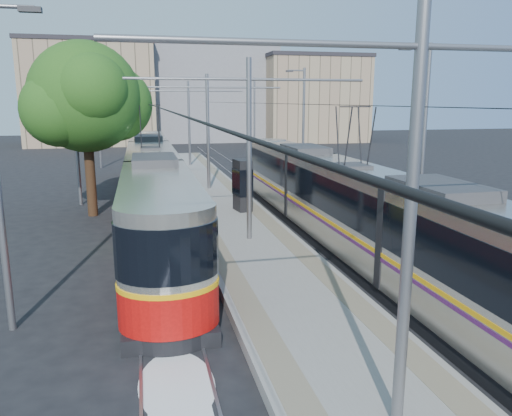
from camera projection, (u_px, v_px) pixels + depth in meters
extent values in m
plane|color=black|center=(317.00, 334.00, 12.49)|extent=(160.00, 160.00, 0.00)
cube|color=gray|center=(216.00, 200.00, 28.65)|extent=(4.00, 50.00, 0.30)
cube|color=gray|center=(191.00, 198.00, 28.30)|extent=(0.70, 50.00, 0.01)
cube|color=gray|center=(241.00, 196.00, 28.94)|extent=(0.70, 50.00, 0.01)
cube|color=gray|center=(139.00, 205.00, 27.73)|extent=(0.07, 70.00, 0.03)
cube|color=gray|center=(165.00, 204.00, 28.05)|extent=(0.07, 70.00, 0.03)
cube|color=gray|center=(265.00, 200.00, 29.32)|extent=(0.07, 70.00, 0.03)
cube|color=gray|center=(288.00, 199.00, 29.63)|extent=(0.07, 70.00, 0.03)
cube|color=black|center=(153.00, 208.00, 26.11)|extent=(2.30, 30.70, 0.40)
cube|color=beige|center=(152.00, 177.00, 25.76)|extent=(2.40, 29.10, 2.90)
cube|color=black|center=(151.00, 167.00, 25.66)|extent=(2.43, 29.10, 1.30)
cube|color=#E7A40C|center=(152.00, 185.00, 25.85)|extent=(2.43, 29.10, 0.12)
cube|color=#BC0D0A|center=(153.00, 194.00, 25.95)|extent=(2.42, 29.10, 1.10)
cube|color=#2D2D30|center=(150.00, 146.00, 25.42)|extent=(1.68, 3.00, 0.30)
cube|color=black|center=(350.00, 247.00, 19.25)|extent=(2.30, 27.73, 0.40)
cube|color=#A7A399|center=(351.00, 205.00, 18.91)|extent=(2.40, 26.13, 2.90)
cube|color=black|center=(352.00, 192.00, 18.80)|extent=(2.43, 26.13, 1.30)
cube|color=orange|center=(351.00, 215.00, 18.99)|extent=(2.43, 26.13, 0.12)
cube|color=#48164E|center=(351.00, 219.00, 19.02)|extent=(2.43, 26.13, 0.10)
cube|color=#2D2D30|center=(353.00, 163.00, 18.57)|extent=(1.68, 3.00, 0.30)
cylinder|color=slate|center=(410.00, 225.00, 7.88)|extent=(0.20, 0.20, 7.00)
cylinder|color=slate|center=(422.00, 46.00, 7.31)|extent=(9.20, 0.10, 0.10)
cylinder|color=slate|center=(249.00, 151.00, 19.31)|extent=(0.20, 0.20, 7.00)
cylinder|color=slate|center=(249.00, 79.00, 18.74)|extent=(9.20, 0.10, 0.10)
cylinder|color=slate|center=(208.00, 132.00, 30.74)|extent=(0.20, 0.20, 7.00)
cylinder|color=slate|center=(207.00, 87.00, 30.17)|extent=(9.20, 0.10, 0.10)
cylinder|color=slate|center=(189.00, 124.00, 42.17)|extent=(0.20, 0.20, 7.00)
cylinder|color=slate|center=(188.00, 91.00, 41.60)|extent=(9.20, 0.10, 0.10)
cylinder|color=black|center=(148.00, 104.00, 26.72)|extent=(0.02, 70.00, 0.02)
cylinder|color=black|center=(277.00, 104.00, 28.30)|extent=(0.02, 70.00, 0.02)
cube|color=#2D2D30|center=(30.00, 10.00, 11.35)|extent=(0.50, 0.22, 0.12)
cylinder|color=slate|center=(76.00, 133.00, 27.14)|extent=(0.18, 0.18, 8.00)
cube|color=#2D2D30|center=(92.00, 62.00, 26.59)|extent=(0.50, 0.22, 0.12)
cylinder|color=slate|center=(98.00, 121.00, 42.38)|extent=(0.18, 0.18, 8.00)
cube|color=#2D2D30|center=(109.00, 76.00, 41.83)|extent=(0.50, 0.22, 0.12)
cylinder|color=slate|center=(424.00, 142.00, 20.92)|extent=(0.18, 0.18, 8.00)
cube|color=#2D2D30|center=(405.00, 49.00, 19.88)|extent=(0.50, 0.22, 0.12)
cylinder|color=slate|center=(303.00, 125.00, 36.16)|extent=(0.18, 0.18, 8.00)
cube|color=#2D2D30|center=(290.00, 71.00, 35.12)|extent=(0.50, 0.22, 0.12)
cylinder|color=slate|center=(254.00, 118.00, 51.39)|extent=(0.18, 0.18, 8.00)
cube|color=#2D2D30|center=(244.00, 80.00, 50.36)|extent=(0.50, 0.22, 0.12)
cube|color=black|center=(242.00, 185.00, 24.89)|extent=(0.83, 1.20, 2.56)
cube|color=black|center=(242.00, 182.00, 24.85)|extent=(0.89, 1.26, 1.34)
cylinder|color=#382314|center=(91.00, 181.00, 24.97)|extent=(0.49, 0.49, 3.55)
sphere|color=#134212|center=(85.00, 97.00, 24.10)|extent=(5.33, 5.33, 5.33)
sphere|color=#134212|center=(115.00, 104.00, 25.31)|extent=(3.78, 3.78, 3.78)
cube|color=#9B8769|center=(92.00, 95.00, 66.09)|extent=(16.00, 12.00, 12.77)
cube|color=#262328|center=(89.00, 43.00, 64.69)|extent=(16.32, 12.24, 0.50)
cube|color=gray|center=(208.00, 94.00, 73.37)|extent=(18.00, 14.00, 13.27)
cube|color=#262328|center=(207.00, 45.00, 71.91)|extent=(18.36, 14.28, 0.50)
cube|color=#9B8769|center=(312.00, 101.00, 70.93)|extent=(14.00, 10.00, 11.43)
cube|color=#262328|center=(313.00, 57.00, 69.67)|extent=(14.28, 10.20, 0.50)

